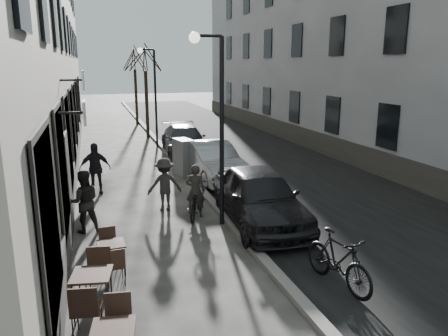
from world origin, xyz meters
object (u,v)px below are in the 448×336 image
tree_far (134,58)px  car_mid (212,161)px  bistro_set_c (112,255)px  bistro_set_b (93,290)px  pedestrian_near (84,201)px  car_far (184,140)px  tree_near (145,57)px  streetlamp_near (215,110)px  bicycle (196,201)px  car_near (260,197)px  moped (338,260)px  streetlamp_far (152,87)px  utility_cabinet (184,157)px  pedestrian_far (95,168)px  pedestrian_mid (165,184)px

tree_far → car_mid: tree_far is taller
bistro_set_c → bistro_set_b: bearing=-108.8°
tree_far → pedestrian_near: size_ratio=3.42×
pedestrian_near → car_far: bearing=-120.1°
tree_near → car_mid: (1.10, -10.33, -3.95)m
streetlamp_near → pedestrian_near: size_ratio=3.05×
bistro_set_b → bicycle: 5.36m
bicycle → bistro_set_b: bearing=79.6°
tree_near → car_near: tree_near is taller
tree_near → moped: tree_near is taller
car_near → moped: bearing=-83.8°
streetlamp_far → car_near: bearing=-84.5°
tree_far → utility_cabinet: 15.93m
streetlamp_far → utility_cabinet: streetlamp_far is taller
streetlamp_near → streetlamp_far: same height
bistro_set_b → utility_cabinet: (3.55, 9.25, 0.23)m
utility_cabinet → moped: bearing=-96.9°
bistro_set_c → car_mid: car_mid is taller
utility_cabinet → car_far: bearing=64.3°
tree_far → moped: tree_far is taller
tree_far → pedestrian_far: bearing=-100.6°
tree_near → pedestrian_far: (-3.17, -10.95, -3.79)m
streetlamp_near → pedestrian_far: streetlamp_near is taller
tree_near → pedestrian_near: bearing=-103.6°
streetlamp_far → pedestrian_mid: size_ratio=3.19×
utility_cabinet → moped: (1.10, -9.57, -0.16)m
bistro_set_c → pedestrian_near: pedestrian_near is taller
car_near → car_mid: (0.00, 4.95, -0.06)m
bistro_set_b → pedestrian_far: (0.18, 7.74, 0.38)m
utility_cabinet → car_mid: size_ratio=0.34×
pedestrian_far → moped: pedestrian_far is taller
pedestrian_mid → pedestrian_far: bearing=-52.8°
tree_near → moped: (1.30, -19.00, -4.10)m
tree_far → car_mid: size_ratio=1.32×
pedestrian_far → car_mid: bearing=8.9°
bicycle → car_mid: car_mid is taller
streetlamp_near → car_far: (1.17, 9.70, -2.48)m
car_far → bistro_set_b: bearing=-105.2°
pedestrian_far → car_mid: pedestrian_far is taller
bistro_set_b → pedestrian_far: bearing=98.6°
pedestrian_near → car_far: pedestrian_near is taller
tree_near → bistro_set_b: tree_near is taller
tree_far → pedestrian_mid: (-1.20, -19.35, -3.87)m
tree_far → bistro_set_c: size_ratio=4.12×
car_mid → pedestrian_near: bearing=-142.8°
pedestrian_far → tree_far: bearing=80.0°
pedestrian_near → car_near: size_ratio=0.37×
bistro_set_b → car_near: bearing=47.4°
tree_far → pedestrian_mid: size_ratio=3.57×
tree_far → bicycle: size_ratio=3.17×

